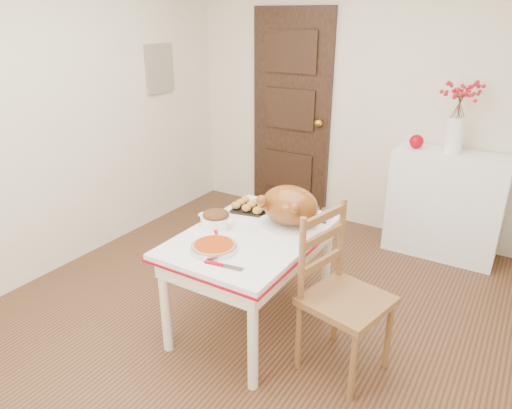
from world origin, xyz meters
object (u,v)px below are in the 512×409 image
Objects in this scene: kitchen_table at (252,280)px; turkey_platter at (290,207)px; chair_oak at (347,297)px; pumpkin_pie at (214,246)px; sideboard at (445,205)px.

turkey_platter is at bearing 52.70° from kitchen_table.
chair_oak reaches higher than turkey_platter.
pumpkin_pie reaches higher than kitchen_table.
turkey_platter is at bearing 74.15° from chair_oak.
pumpkin_pie is at bearing 120.08° from chair_oak.
turkey_platter is (-0.70, -1.56, 0.37)m from sideboard.
pumpkin_pie is (-0.93, -2.08, 0.26)m from sideboard.
chair_oak is 0.69m from turkey_platter.
turkey_platter is (-0.53, 0.28, 0.34)m from chair_oak.
kitchen_table is at bearing 96.17° from chair_oak.
sideboard reaches higher than pumpkin_pie.
kitchen_table is (-0.86, -1.77, -0.11)m from sideboard.
kitchen_table is 4.25× the size of pumpkin_pie.
kitchen_table is 0.70m from chair_oak.
chair_oak is (0.68, -0.08, 0.15)m from kitchen_table.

